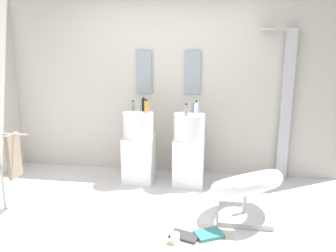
{
  "coord_description": "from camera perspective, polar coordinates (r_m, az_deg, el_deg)",
  "views": [
    {
      "loc": [
        0.69,
        -3.15,
        1.88
      ],
      "look_at": [
        0.15,
        0.55,
        0.95
      ],
      "focal_mm": 36.45,
      "sensor_mm": 36.0,
      "label": 1
    }
  ],
  "objects": [
    {
      "name": "vanity_mirror_right",
      "position": [
        4.76,
        4.13,
        8.89
      ],
      "size": [
        0.22,
        0.03,
        0.59
      ],
      "primitive_type": "cube",
      "color": "#8C9EA8"
    },
    {
      "name": "magazine_charcoal",
      "position": [
        3.52,
        2.78,
        -17.9
      ],
      "size": [
        0.31,
        0.24,
        0.03
      ],
      "primitive_type": "cube",
      "rotation": [
        0.0,
        0.0,
        -0.32
      ],
      "color": "#38383D",
      "rests_on": "area_rug"
    },
    {
      "name": "soap_bottle_black",
      "position": [
        4.62,
        -4.11,
        3.6
      ],
      "size": [
        0.05,
        0.05,
        0.18
      ],
      "color": "black",
      "rests_on": "pedestal_sink_left"
    },
    {
      "name": "soap_bottle_amber",
      "position": [
        4.5,
        -3.63,
        3.29
      ],
      "size": [
        0.06,
        0.06,
        0.18
      ],
      "color": "#C68C38",
      "rests_on": "pedestal_sink_left"
    },
    {
      "name": "area_rug",
      "position": [
        3.45,
        2.65,
        -18.91
      ],
      "size": [
        0.96,
        0.74,
        0.01
      ],
      "primitive_type": "cube",
      "color": "beige",
      "rests_on": "ground_plane"
    },
    {
      "name": "magazine_teal",
      "position": [
        3.56,
        6.85,
        -17.53
      ],
      "size": [
        0.32,
        0.29,
        0.03
      ],
      "primitive_type": "cube",
      "rotation": [
        0.0,
        0.0,
        0.48
      ],
      "color": "teal",
      "rests_on": "area_rug"
    },
    {
      "name": "pedestal_sink_left",
      "position": [
        4.65,
        -4.9,
        -3.51
      ],
      "size": [
        0.41,
        0.41,
        1.07
      ],
      "color": "white",
      "rests_on": "ground_plane"
    },
    {
      "name": "rear_partition",
      "position": [
        4.88,
        0.13,
        7.14
      ],
      "size": [
        4.8,
        0.1,
        2.6
      ],
      "primitive_type": "cube",
      "color": "beige",
      "rests_on": "ground_plane"
    },
    {
      "name": "coffee_mug",
      "position": [
        3.42,
        1.17,
        -18.23
      ],
      "size": [
        0.09,
        0.09,
        0.1
      ],
      "primitive_type": "cylinder",
      "color": "white",
      "rests_on": "area_rug"
    },
    {
      "name": "lounge_chair",
      "position": [
        3.81,
        12.86,
        -10.11
      ],
      "size": [
        1.1,
        1.1,
        0.65
      ],
      "color": "#B7BABF",
      "rests_on": "ground_plane"
    },
    {
      "name": "towel_rack",
      "position": [
        4.17,
        -24.67,
        -4.8
      ],
      "size": [
        0.37,
        0.22,
        0.95
      ],
      "color": "#B7BABF",
      "rests_on": "ground_plane"
    },
    {
      "name": "soap_bottle_grey",
      "position": [
        4.3,
        3.07,
        2.68
      ],
      "size": [
        0.05,
        0.05,
        0.16
      ],
      "color": "#99999E",
      "rests_on": "pedestal_sink_right"
    },
    {
      "name": "pedestal_sink_right",
      "position": [
        4.55,
        3.52,
        -3.89
      ],
      "size": [
        0.41,
        0.41,
        1.07
      ],
      "color": "white",
      "rests_on": "ground_plane"
    },
    {
      "name": "shower_column",
      "position": [
        4.83,
        19.0,
        3.66
      ],
      "size": [
        0.49,
        0.24,
        2.05
      ],
      "color": "#B7BABF",
      "rests_on": "ground_plane"
    },
    {
      "name": "soap_bottle_blue",
      "position": [
        4.52,
        4.43,
        3.07
      ],
      "size": [
        0.05,
        0.05,
        0.14
      ],
      "color": "#4C72B7",
      "rests_on": "pedestal_sink_right"
    },
    {
      "name": "vanity_mirror_left",
      "position": [
        4.86,
        -4.02,
        8.99
      ],
      "size": [
        0.22,
        0.03,
        0.59
      ],
      "primitive_type": "cube",
      "color": "#8C9EA8"
    },
    {
      "name": "soap_bottle_green",
      "position": [
        4.65,
        -5.86,
        3.4
      ],
      "size": [
        0.04,
        0.04,
        0.14
      ],
      "color": "#59996B",
      "rests_on": "pedestal_sink_left"
    },
    {
      "name": "ground_plane",
      "position": [
        3.74,
        -3.65,
        -16.57
      ],
      "size": [
        4.8,
        3.6,
        0.04
      ],
      "primitive_type": "cube",
      "color": "silver"
    },
    {
      "name": "soap_bottle_white",
      "position": [
        4.29,
        4.73,
        2.89
      ],
      "size": [
        0.05,
        0.05,
        0.2
      ],
      "color": "white",
      "rests_on": "pedestal_sink_right"
    }
  ]
}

